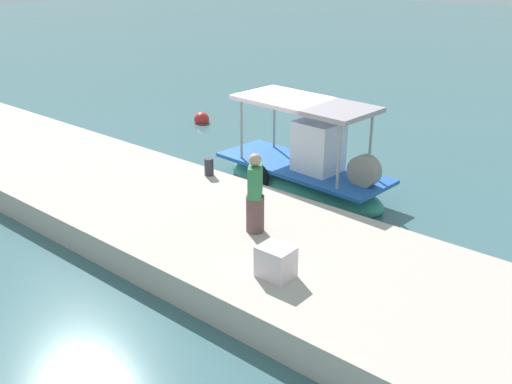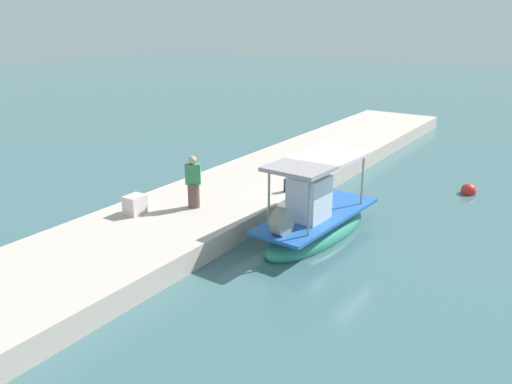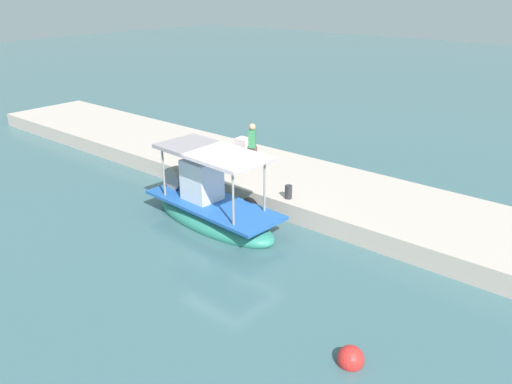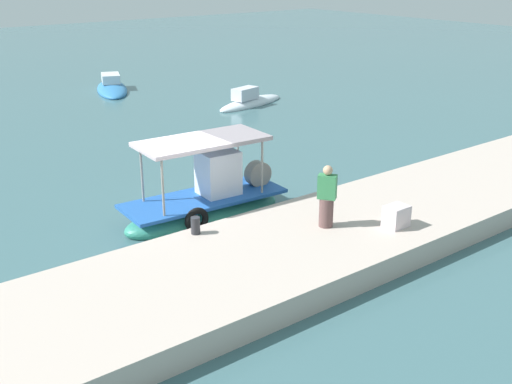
{
  "view_description": "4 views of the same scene",
  "coord_description": "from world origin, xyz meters",
  "px_view_note": "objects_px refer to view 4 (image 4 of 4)",
  "views": [
    {
      "loc": [
        9.27,
        -12.02,
        6.08
      ],
      "look_at": [
        1.29,
        -2.54,
        0.88
      ],
      "focal_mm": 40.74,
      "sensor_mm": 36.0,
      "label": 1
    },
    {
      "loc": [
        14.93,
        6.94,
        6.62
      ],
      "look_at": [
        0.51,
        -2.5,
        0.89
      ],
      "focal_mm": 38.1,
      "sensor_mm": 36.0,
      "label": 2
    },
    {
      "loc": [
        -9.95,
        10.69,
        7.33
      ],
      "look_at": [
        0.19,
        -1.46,
        0.81
      ],
      "focal_mm": 36.0,
      "sensor_mm": 36.0,
      "label": 3
    },
    {
      "loc": [
        -8.65,
        -14.82,
        7.36
      ],
      "look_at": [
        1.52,
        -1.67,
        1.18
      ],
      "focal_mm": 44.3,
      "sensor_mm": 36.0,
      "label": 4
    }
  ],
  "objects_px": {
    "cargo_crate": "(396,216)",
    "moored_boat_mid": "(112,88)",
    "moored_boat_near": "(250,102)",
    "fisherman_near_bollard": "(327,199)",
    "mooring_bollard": "(195,225)",
    "main_fishing_boat": "(207,203)"
  },
  "relations": [
    {
      "from": "mooring_bollard",
      "to": "cargo_crate",
      "type": "bearing_deg",
      "value": -32.65
    },
    {
      "from": "main_fishing_boat",
      "to": "moored_boat_near",
      "type": "bearing_deg",
      "value": 48.1
    },
    {
      "from": "cargo_crate",
      "to": "moored_boat_mid",
      "type": "height_order",
      "value": "cargo_crate"
    },
    {
      "from": "moored_boat_near",
      "to": "moored_boat_mid",
      "type": "distance_m",
      "value": 9.04
    },
    {
      "from": "cargo_crate",
      "to": "moored_boat_mid",
      "type": "distance_m",
      "value": 24.78
    },
    {
      "from": "moored_boat_mid",
      "to": "fisherman_near_bollard",
      "type": "bearing_deg",
      "value": -102.0
    },
    {
      "from": "moored_boat_mid",
      "to": "moored_boat_near",
      "type": "bearing_deg",
      "value": -62.97
    },
    {
      "from": "cargo_crate",
      "to": "moored_boat_near",
      "type": "relative_size",
      "value": 0.13
    },
    {
      "from": "mooring_bollard",
      "to": "cargo_crate",
      "type": "xyz_separation_m",
      "value": [
        4.46,
        -2.86,
        0.07
      ]
    },
    {
      "from": "cargo_crate",
      "to": "main_fishing_boat",
      "type": "bearing_deg",
      "value": 120.29
    },
    {
      "from": "moored_boat_near",
      "to": "fisherman_near_bollard",
      "type": "bearing_deg",
      "value": -120.67
    },
    {
      "from": "moored_boat_near",
      "to": "cargo_crate",
      "type": "bearing_deg",
      "value": -114.84
    },
    {
      "from": "fisherman_near_bollard",
      "to": "mooring_bollard",
      "type": "xyz_separation_m",
      "value": [
        -3.01,
        1.71,
        -0.54
      ]
    },
    {
      "from": "fisherman_near_bollard",
      "to": "moored_boat_near",
      "type": "height_order",
      "value": "fisherman_near_bollard"
    },
    {
      "from": "cargo_crate",
      "to": "moored_boat_mid",
      "type": "bearing_deg",
      "value": 81.85
    },
    {
      "from": "mooring_bollard",
      "to": "moored_boat_mid",
      "type": "xyz_separation_m",
      "value": [
        7.97,
        21.66,
        -0.73
      ]
    },
    {
      "from": "moored_boat_near",
      "to": "moored_boat_mid",
      "type": "relative_size",
      "value": 0.88
    },
    {
      "from": "cargo_crate",
      "to": "moored_boat_near",
      "type": "xyz_separation_m",
      "value": [
        7.62,
        16.46,
        -0.79
      ]
    },
    {
      "from": "moored_boat_mid",
      "to": "cargo_crate",
      "type": "bearing_deg",
      "value": -98.15
    },
    {
      "from": "mooring_bollard",
      "to": "moored_boat_near",
      "type": "bearing_deg",
      "value": 48.38
    },
    {
      "from": "fisherman_near_bollard",
      "to": "mooring_bollard",
      "type": "distance_m",
      "value": 3.5
    },
    {
      "from": "main_fishing_boat",
      "to": "moored_boat_near",
      "type": "xyz_separation_m",
      "value": [
        10.44,
        11.63,
        -0.34
      ]
    }
  ]
}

